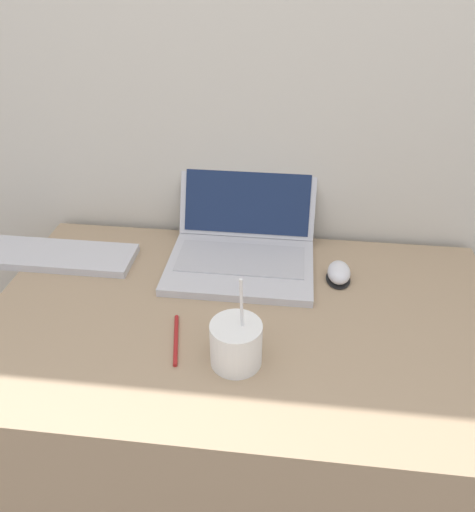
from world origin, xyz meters
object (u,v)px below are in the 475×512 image
(laptop, at_px, (242,244))
(drink_cup, at_px, (235,343))
(external_keyboard, at_px, (59,256))
(pen, at_px, (176,340))
(computer_mouse, at_px, (339,273))

(laptop, xyz_separation_m, drink_cup, (0.03, -0.37, 0.01))
(laptop, height_order, external_keyboard, laptop)
(external_keyboard, height_order, pen, external_keyboard)
(drink_cup, height_order, external_keyboard, drink_cup)
(drink_cup, xyz_separation_m, pen, (-0.13, 0.04, -0.04))
(external_keyboard, distance_m, pen, 0.46)
(drink_cup, bearing_deg, external_keyboard, 148.20)
(laptop, distance_m, pen, 0.35)
(external_keyboard, bearing_deg, computer_mouse, -0.57)
(laptop, height_order, pen, laptop)
(pen, bearing_deg, drink_cup, -18.18)
(computer_mouse, xyz_separation_m, external_keyboard, (-0.72, 0.01, -0.01))
(laptop, relative_size, computer_mouse, 4.17)
(laptop, distance_m, drink_cup, 0.37)
(computer_mouse, height_order, pen, computer_mouse)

